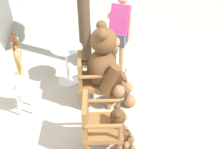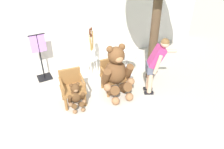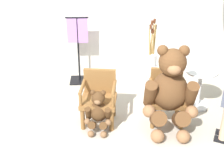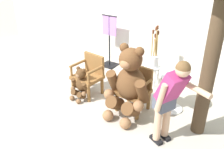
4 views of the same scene
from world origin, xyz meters
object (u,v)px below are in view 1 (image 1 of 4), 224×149
object	(u,v)px
person_visitor	(120,28)
white_stool	(24,93)
brush_bucket	(21,77)
wooden_chair_left	(99,124)
wooden_chair_right	(91,78)
teddy_bear_large	(107,66)
round_side_table	(68,60)
teddy_bear_small	(119,129)

from	to	relation	value
person_visitor	white_stool	distance (m)	2.04
person_visitor	brush_bucket	distance (m)	1.97
wooden_chair_left	wooden_chair_right	world-z (taller)	same
wooden_chair_right	teddy_bear_large	bearing A→B (deg)	-92.23
person_visitor	round_side_table	distance (m)	1.11
white_stool	brush_bucket	world-z (taller)	brush_bucket
white_stool	round_side_table	bearing A→B (deg)	-42.89
teddy_bear_large	person_visitor	world-z (taller)	person_visitor
white_stool	person_visitor	bearing A→B (deg)	-59.50
teddy_bear_small	person_visitor	world-z (taller)	person_visitor
wooden_chair_left	brush_bucket	size ratio (longest dim) A/B	0.90
teddy_bear_small	round_side_table	world-z (taller)	round_side_table
brush_bucket	wooden_chair_right	bearing A→B (deg)	-84.31
wooden_chair_left	brush_bucket	bearing A→B (deg)	47.06
wooden_chair_right	teddy_bear_small	bearing A→B (deg)	-165.94
wooden_chair_right	teddy_bear_small	world-z (taller)	wooden_chair_right
person_visitor	white_stool	xyz separation A→B (m)	(-0.99, 1.69, -0.56)
teddy_bear_large	wooden_chair_right	bearing A→B (deg)	87.77
wooden_chair_right	brush_bucket	size ratio (longest dim) A/B	0.90
teddy_bear_small	brush_bucket	bearing A→B (deg)	53.24
round_side_table	teddy_bear_large	bearing A→B (deg)	-136.90
teddy_bear_small	brush_bucket	distance (m)	1.72
person_visitor	round_side_table	xyz separation A→B (m)	(-0.23, 0.98, -0.47)
wooden_chair_right	wooden_chair_left	bearing A→B (deg)	-179.99
round_side_table	wooden_chair_right	bearing A→B (deg)	-150.87
wooden_chair_right	teddy_bear_large	world-z (taller)	teddy_bear_large
round_side_table	teddy_bear_small	bearing A→B (deg)	-160.01
white_stool	teddy_bear_large	bearing A→B (deg)	-85.77
teddy_bear_large	round_side_table	size ratio (longest dim) A/B	1.94
person_visitor	brush_bucket	xyz separation A→B (m)	(-0.99, 1.69, -0.24)
teddy_bear_small	round_side_table	bearing A→B (deg)	19.99
teddy_bear_small	brush_bucket	size ratio (longest dim) A/B	0.75
teddy_bear_large	round_side_table	bearing A→B (deg)	43.10
teddy_bear_large	brush_bucket	distance (m)	1.33
wooden_chair_right	brush_bucket	bearing A→B (deg)	95.69
teddy_bear_large	brush_bucket	size ratio (longest dim) A/B	1.47
teddy_bear_small	round_side_table	xyz separation A→B (m)	(1.77, 0.64, 0.10)
teddy_bear_large	brush_bucket	world-z (taller)	brush_bucket
wooden_chair_left	wooden_chair_right	xyz separation A→B (m)	(1.10, 0.00, 0.00)
wooden_chair_left	wooden_chair_right	distance (m)	1.10
wooden_chair_left	person_visitor	bearing A→B (deg)	-17.18
round_side_table	brush_bucket	bearing A→B (deg)	137.06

